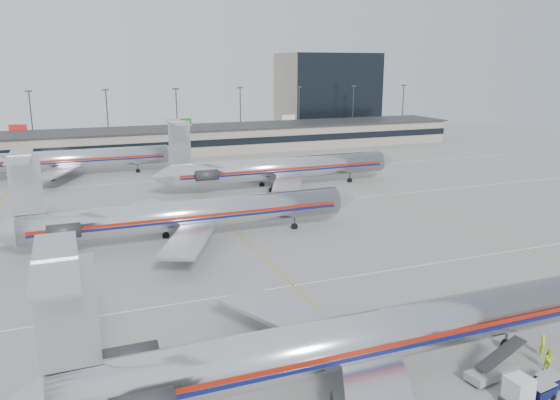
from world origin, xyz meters
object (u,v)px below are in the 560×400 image
jet_second_row (184,215)px  uld_container (518,391)px  jet_foreground (342,342)px  belt_loader (493,370)px

jet_second_row → uld_container: size_ratio=23.71×
jet_foreground → belt_loader: jet_foreground is taller
jet_foreground → uld_container: 11.57m
belt_loader → jet_second_row: bearing=101.5°
jet_foreground → jet_second_row: (-3.18, 35.02, 0.10)m
jet_foreground → belt_loader: size_ratio=9.27×
jet_foreground → uld_container: (9.66, -5.89, -2.42)m
jet_foreground → jet_second_row: 35.16m
jet_second_row → belt_loader: size_ratio=9.53×
belt_loader → jet_foreground: bearing=156.1°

